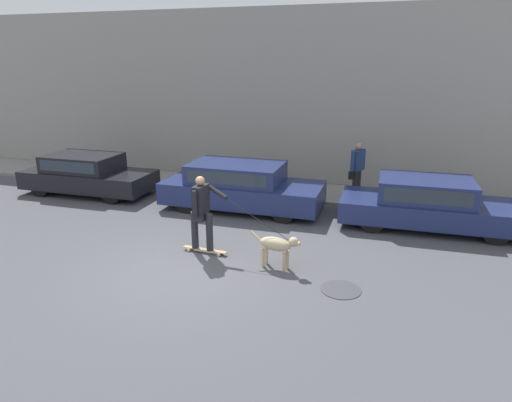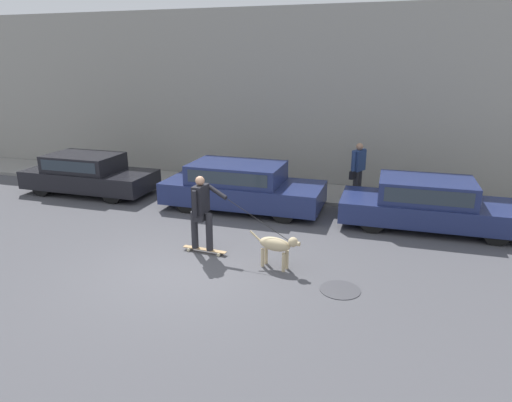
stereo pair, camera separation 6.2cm
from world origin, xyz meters
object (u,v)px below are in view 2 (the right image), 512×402
Objects in this scene: parked_car_1 at (241,187)px; fire_hydrant at (50,171)px; parked_car_0 at (88,174)px; dog at (277,245)px; parked_car_2 at (430,205)px; skateboarder at (202,210)px; pedestrian_with_bag at (358,168)px.

parked_car_1 reaches higher than fire_hydrant.
parked_car_0 reaches higher than dog.
fire_hydrant is at bearing 167.68° from dog.
parked_car_0 is 10.15m from parked_car_2.
skateboarder is 1.56× the size of pedestrian_with_bag.
skateboarder is at bearing -86.15° from parked_car_1.
parked_car_2 is at bearing -3.46° from fire_hydrant.
skateboarder is (0.23, -3.19, 0.34)m from parked_car_1.
pedestrian_with_bag reaches higher than parked_car_2.
parked_car_1 is 5.02m from parked_car_2.
dog is at bearing -24.29° from fire_hydrant.
fire_hydrant is at bearing 160.47° from parked_car_0.
dog is (7.13, -3.45, -0.11)m from parked_car_0.
skateboarder reaches higher than parked_car_0.
dog is 1.85m from skateboarder.
skateboarder is at bearing -147.77° from parked_car_2.
parked_car_1 is 3.98× the size of dog.
dog is 10.19m from fire_hydrant.
pedestrian_with_bag is (-1.97, 1.72, 0.41)m from parked_car_2.
parked_car_1 is at bearing 54.85° from pedestrian_with_bag.
parked_car_1 is 6.33× the size of fire_hydrant.
pedestrian_with_bag reaches higher than parked_car_1.
pedestrian_with_bag is (3.05, 1.72, 0.37)m from parked_car_1.
parked_car_0 is 3.65× the size of dog.
fire_hydrant is (-10.34, -0.98, -0.65)m from pedestrian_with_bag.
parked_car_2 is (5.02, -0.00, -0.04)m from parked_car_1.
dog is 0.68× the size of pedestrian_with_bag.
pedestrian_with_bag is at bearing 90.48° from dog.
pedestrian_with_bag is at bearing 29.08° from parked_car_1.
parked_car_2 is 3.99× the size of dog.
skateboarder is (-4.79, -3.19, 0.38)m from parked_car_2.
skateboarder is 8.51m from fire_hydrant.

